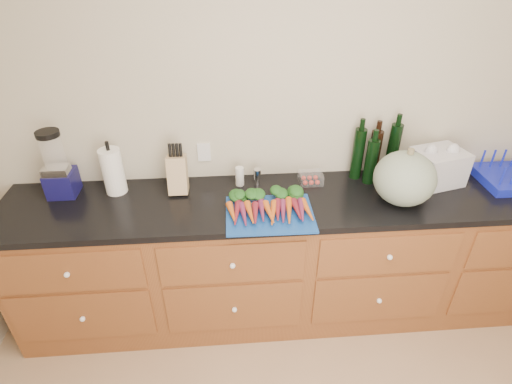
{
  "coord_description": "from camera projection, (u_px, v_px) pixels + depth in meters",
  "views": [
    {
      "loc": [
        -0.45,
        -0.67,
        2.27
      ],
      "look_at": [
        -0.3,
        1.2,
        1.06
      ],
      "focal_mm": 28.0,
      "sensor_mm": 36.0,
      "label": 1
    }
  ],
  "objects": [
    {
      "name": "wall_back",
      "position": [
        299.0,
        121.0,
        2.48
      ],
      "size": [
        4.1,
        0.05,
        2.6
      ],
      "primitive_type": "cube",
      "color": "beige",
      "rests_on": "ground"
    },
    {
      "name": "cabinets",
      "position": [
        300.0,
        259.0,
        2.66
      ],
      "size": [
        3.6,
        0.64,
        0.9
      ],
      "color": "brown",
      "rests_on": "ground"
    },
    {
      "name": "countertop",
      "position": [
        304.0,
        200.0,
        2.41
      ],
      "size": [
        3.64,
        0.62,
        0.04
      ],
      "primitive_type": "cube",
      "color": "black",
      "rests_on": "cabinets"
    },
    {
      "name": "cutting_board",
      "position": [
        270.0,
        214.0,
        2.25
      ],
      "size": [
        0.5,
        0.38,
        0.01
      ],
      "primitive_type": "cube",
      "rotation": [
        0.0,
        0.0,
        -0.01
      ],
      "color": "#134194",
      "rests_on": "countertop"
    },
    {
      "name": "carrots",
      "position": [
        269.0,
        206.0,
        2.26
      ],
      "size": [
        0.46,
        0.32,
        0.06
      ],
      "color": "#D35C18",
      "rests_on": "cutting_board"
    },
    {
      "name": "squash",
      "position": [
        405.0,
        178.0,
        2.28
      ],
      "size": [
        0.35,
        0.35,
        0.32
      ],
      "primitive_type": "ellipsoid",
      "color": "slate",
      "rests_on": "countertop"
    },
    {
      "name": "blender_appliance",
      "position": [
        58.0,
        168.0,
        2.34
      ],
      "size": [
        0.16,
        0.16,
        0.41
      ],
      "color": "#110F47",
      "rests_on": "countertop"
    },
    {
      "name": "paper_towel",
      "position": [
        113.0,
        171.0,
        2.38
      ],
      "size": [
        0.13,
        0.13,
        0.28
      ],
      "primitive_type": "cylinder",
      "color": "white",
      "rests_on": "countertop"
    },
    {
      "name": "knife_block",
      "position": [
        178.0,
        174.0,
        2.41
      ],
      "size": [
        0.11,
        0.11,
        0.23
      ],
      "primitive_type": "cube",
      "color": "tan",
      "rests_on": "countertop"
    },
    {
      "name": "grinder_salt",
      "position": [
        240.0,
        176.0,
        2.5
      ],
      "size": [
        0.05,
        0.05,
        0.12
      ],
      "primitive_type": "cylinder",
      "color": "silver",
      "rests_on": "countertop"
    },
    {
      "name": "grinder_pepper",
      "position": [
        240.0,
        176.0,
        2.5
      ],
      "size": [
        0.05,
        0.05,
        0.12
      ],
      "primitive_type": "cylinder",
      "color": "black",
      "rests_on": "countertop"
    },
    {
      "name": "canister_chrome",
      "position": [
        257.0,
        177.0,
        2.51
      ],
      "size": [
        0.05,
        0.05,
        0.11
      ],
      "primitive_type": "cylinder",
      "color": "white",
      "rests_on": "countertop"
    },
    {
      "name": "tomato_box",
      "position": [
        311.0,
        178.0,
        2.53
      ],
      "size": [
        0.15,
        0.12,
        0.07
      ],
      "primitive_type": "cube",
      "color": "white",
      "rests_on": "countertop"
    },
    {
      "name": "bottles",
      "position": [
        374.0,
        155.0,
        2.52
      ],
      "size": [
        0.3,
        0.15,
        0.36
      ],
      "color": "black",
      "rests_on": "countertop"
    },
    {
      "name": "grocery_bag",
      "position": [
        437.0,
        167.0,
        2.5
      ],
      "size": [
        0.35,
        0.3,
        0.22
      ],
      "primitive_type": null,
      "rotation": [
        0.0,
        0.0,
        0.24
      ],
      "color": "white",
      "rests_on": "countertop"
    }
  ]
}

